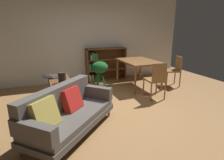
{
  "coord_description": "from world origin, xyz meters",
  "views": [
    {
      "loc": [
        -1.41,
        -3.24,
        1.71
      ],
      "look_at": [
        0.07,
        0.55,
        0.55
      ],
      "focal_mm": 29.63,
      "sensor_mm": 36.0,
      "label": 1
    }
  ],
  "objects_px": {
    "dining_table": "(139,63)",
    "bookshelf": "(103,64)",
    "desk_speaker": "(62,78)",
    "dining_chair_near": "(174,69)",
    "dining_chair_far": "(156,79)",
    "potted_floor_plant": "(100,73)",
    "fabric_couch": "(67,111)",
    "open_laptop": "(53,77)",
    "media_console": "(61,90)"
  },
  "relations": [
    {
      "from": "media_console",
      "to": "open_laptop",
      "type": "bearing_deg",
      "value": 118.1
    },
    {
      "from": "desk_speaker",
      "to": "bookshelf",
      "type": "xyz_separation_m",
      "value": [
        1.53,
        1.74,
        -0.13
      ]
    },
    {
      "from": "fabric_couch",
      "to": "potted_floor_plant",
      "type": "height_order",
      "value": "potted_floor_plant"
    },
    {
      "from": "dining_chair_near",
      "to": "desk_speaker",
      "type": "bearing_deg",
      "value": -174.04
    },
    {
      "from": "desk_speaker",
      "to": "dining_chair_far",
      "type": "height_order",
      "value": "dining_chair_far"
    },
    {
      "from": "dining_chair_far",
      "to": "dining_table",
      "type": "bearing_deg",
      "value": 85.07
    },
    {
      "from": "dining_table",
      "to": "bookshelf",
      "type": "relative_size",
      "value": 0.96
    },
    {
      "from": "dining_chair_far",
      "to": "desk_speaker",
      "type": "bearing_deg",
      "value": 169.87
    },
    {
      "from": "dining_chair_near",
      "to": "dining_table",
      "type": "bearing_deg",
      "value": 163.53
    },
    {
      "from": "potted_floor_plant",
      "to": "dining_chair_far",
      "type": "height_order",
      "value": "dining_chair_far"
    },
    {
      "from": "fabric_couch",
      "to": "media_console",
      "type": "bearing_deg",
      "value": 87.89
    },
    {
      "from": "potted_floor_plant",
      "to": "dining_chair_near",
      "type": "relative_size",
      "value": 0.97
    },
    {
      "from": "fabric_couch",
      "to": "desk_speaker",
      "type": "xyz_separation_m",
      "value": [
        0.08,
        1.14,
        0.28
      ]
    },
    {
      "from": "open_laptop",
      "to": "dining_chair_near",
      "type": "xyz_separation_m",
      "value": [
        3.46,
        -0.21,
        -0.05
      ]
    },
    {
      "from": "fabric_couch",
      "to": "dining_table",
      "type": "bearing_deg",
      "value": 37.52
    },
    {
      "from": "dining_table",
      "to": "potted_floor_plant",
      "type": "bearing_deg",
      "value": -173.63
    },
    {
      "from": "fabric_couch",
      "to": "bookshelf",
      "type": "height_order",
      "value": "bookshelf"
    },
    {
      "from": "fabric_couch",
      "to": "dining_chair_far",
      "type": "xyz_separation_m",
      "value": [
        2.25,
        0.76,
        0.14
      ]
    },
    {
      "from": "desk_speaker",
      "to": "dining_table",
      "type": "distance_m",
      "value": 2.35
    },
    {
      "from": "media_console",
      "to": "dining_chair_far",
      "type": "height_order",
      "value": "dining_chair_far"
    },
    {
      "from": "fabric_couch",
      "to": "bookshelf",
      "type": "distance_m",
      "value": 3.31
    },
    {
      "from": "potted_floor_plant",
      "to": "bookshelf",
      "type": "distance_m",
      "value": 1.33
    },
    {
      "from": "potted_floor_plant",
      "to": "dining_table",
      "type": "xyz_separation_m",
      "value": [
        1.24,
        0.14,
        0.15
      ]
    },
    {
      "from": "bookshelf",
      "to": "media_console",
      "type": "bearing_deg",
      "value": -137.81
    },
    {
      "from": "dining_chair_near",
      "to": "dining_chair_far",
      "type": "bearing_deg",
      "value": -147.14
    },
    {
      "from": "dining_table",
      "to": "dining_chair_near",
      "type": "bearing_deg",
      "value": -16.47
    },
    {
      "from": "desk_speaker",
      "to": "dining_table",
      "type": "relative_size",
      "value": 0.19
    },
    {
      "from": "desk_speaker",
      "to": "dining_chair_far",
      "type": "bearing_deg",
      "value": -10.13
    },
    {
      "from": "open_laptop",
      "to": "bookshelf",
      "type": "height_order",
      "value": "bookshelf"
    },
    {
      "from": "media_console",
      "to": "dining_chair_far",
      "type": "bearing_deg",
      "value": -18.03
    },
    {
      "from": "open_laptop",
      "to": "fabric_couch",
      "type": "bearing_deg",
      "value": -87.66
    },
    {
      "from": "potted_floor_plant",
      "to": "dining_table",
      "type": "height_order",
      "value": "potted_floor_plant"
    },
    {
      "from": "desk_speaker",
      "to": "dining_table",
      "type": "bearing_deg",
      "value": 16.13
    },
    {
      "from": "dining_table",
      "to": "dining_chair_near",
      "type": "distance_m",
      "value": 1.11
    },
    {
      "from": "potted_floor_plant",
      "to": "dining_chair_far",
      "type": "xyz_separation_m",
      "value": [
        1.15,
        -0.9,
        -0.04
      ]
    },
    {
      "from": "bookshelf",
      "to": "open_laptop",
      "type": "bearing_deg",
      "value": -144.91
    },
    {
      "from": "dining_chair_near",
      "to": "dining_chair_far",
      "type": "relative_size",
      "value": 0.97
    },
    {
      "from": "dining_chair_near",
      "to": "dining_chair_far",
      "type": "xyz_separation_m",
      "value": [
        -1.13,
        -0.73,
        0.01
      ]
    },
    {
      "from": "bookshelf",
      "to": "dining_chair_far",
      "type": "bearing_deg",
      "value": -73.37
    },
    {
      "from": "dining_chair_near",
      "to": "dining_chair_far",
      "type": "distance_m",
      "value": 1.35
    },
    {
      "from": "media_console",
      "to": "potted_floor_plant",
      "type": "bearing_deg",
      "value": 10.13
    },
    {
      "from": "desk_speaker",
      "to": "bookshelf",
      "type": "relative_size",
      "value": 0.18
    },
    {
      "from": "fabric_couch",
      "to": "desk_speaker",
      "type": "relative_size",
      "value": 7.25
    },
    {
      "from": "media_console",
      "to": "desk_speaker",
      "type": "distance_m",
      "value": 0.51
    },
    {
      "from": "fabric_couch",
      "to": "desk_speaker",
      "type": "distance_m",
      "value": 1.18
    },
    {
      "from": "open_laptop",
      "to": "bookshelf",
      "type": "bearing_deg",
      "value": 35.09
    },
    {
      "from": "desk_speaker",
      "to": "bookshelf",
      "type": "distance_m",
      "value": 2.33
    },
    {
      "from": "bookshelf",
      "to": "desk_speaker",
      "type": "bearing_deg",
      "value": -131.35
    },
    {
      "from": "dining_chair_far",
      "to": "fabric_couch",
      "type": "bearing_deg",
      "value": -161.42
    },
    {
      "from": "potted_floor_plant",
      "to": "dining_chair_far",
      "type": "distance_m",
      "value": 1.46
    }
  ]
}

